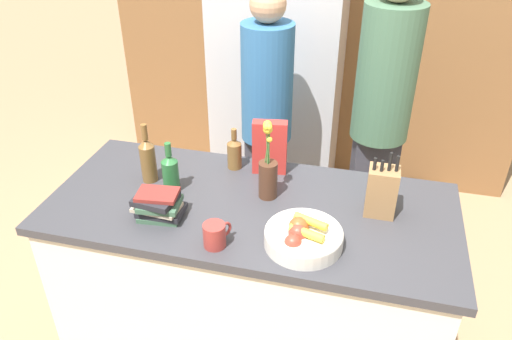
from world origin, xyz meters
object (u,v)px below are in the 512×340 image
Objects in this scene: fruit_bowl at (303,236)px; bottle_vinegar at (170,172)px; bottle_wine at (234,152)px; flower_vase at (268,173)px; book_stack at (159,205)px; person_at_sink at (267,114)px; coffee_mug at (215,235)px; cereal_box at (270,147)px; bottle_oil at (148,159)px; person_in_blue at (382,109)px; refrigerator at (278,76)px; knife_block at (382,191)px.

fruit_bowl is 0.69m from bottle_vinegar.
bottle_vinegar is 1.16× the size of bottle_wine.
book_stack is (-0.41, -0.27, -0.06)m from flower_vase.
book_stack is 0.13× the size of person_at_sink.
flower_vase is at bearing -75.87° from person_at_sink.
flower_vase is at bearing 72.34° from coffee_mug.
cereal_box is at bearing 101.04° from flower_vase.
fruit_bowl is at bearing 14.57° from coffee_mug.
fruit_bowl is 0.84m from bottle_oil.
bottle_wine is (-0.09, 0.59, 0.03)m from coffee_mug.
coffee_mug is at bearing -80.94° from bottle_wine.
book_stack is 1.02m from person_at_sink.
bottle_vinegar reaches higher than coffee_mug.
fruit_bowl is 1.09m from person_in_blue.
flower_vase is at bearing 0.54° from bottle_oil.
bottle_wine is (-0.43, 0.50, 0.04)m from fruit_bowl.
fruit_bowl is 0.17× the size of person_in_blue.
book_stack is at bearing -112.29° from bottle_wine.
bottle_vinegar is (-0.40, -0.27, -0.04)m from cereal_box.
bottle_vinegar is 0.35m from bottle_wine.
coffee_mug is 0.59m from bottle_oil.
cereal_box is at bearing -74.82° from person_at_sink.
cereal_box is 0.48m from bottle_vinegar.
coffee_mug is 0.60m from bottle_wine.
person_at_sink is at bearing 71.47° from bottle_vinegar.
person_in_blue is at bearing -41.11° from refrigerator.
person_in_blue is (0.50, 0.55, 0.01)m from cereal_box.
bottle_wine is at bearing 67.71° from book_stack.
coffee_mug is at bearing -39.96° from bottle_oil.
book_stack is 0.87× the size of bottle_vinegar.
refrigerator is at bearing 96.53° from person_at_sink.
knife_block is 1.03× the size of bottle_oil.
cereal_box is at bearing 52.32° from book_stack.
bottle_vinegar is at bearing 160.07° from fruit_bowl.
refrigerator is at bearing 99.93° from cereal_box.
bottle_wine is at bearing -178.40° from cereal_box.
book_stack is at bearing -81.79° from bottle_vinegar.
refrigerator is at bearing 100.10° from flower_vase.
bottle_oil reaches higher than bottle_vinegar.
bottle_oil is at bearing 159.61° from fruit_bowl.
coffee_mug is at bearing -86.02° from refrigerator.
refrigerator is at bearing 91.39° from bottle_wine.
refrigerator reaches higher than bottle_vinegar.
bottle_wine reaches higher than book_stack.
knife_block is at bearing -21.81° from cereal_box.
bottle_oil is 1.20× the size of bottle_vinegar.
refrigerator is at bearing 84.23° from book_stack.
flower_vase reaches higher than bottle_vinegar.
fruit_bowl is at bearing -63.58° from cereal_box.
bottle_wine is (-0.71, 0.21, -0.03)m from knife_block.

